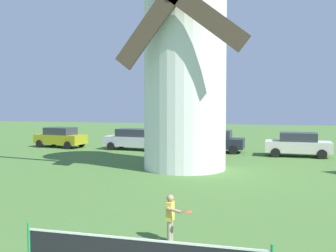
{
  "coord_description": "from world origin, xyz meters",
  "views": [
    {
      "loc": [
        2.54,
        -4.51,
        3.51
      ],
      "look_at": [
        0.2,
        4.34,
        2.97
      ],
      "focal_mm": 42.4,
      "sensor_mm": 36.0,
      "label": 1
    }
  ],
  "objects_px": {
    "parked_car_mustard": "(60,137)",
    "parked_car_black": "(215,141)",
    "player_far": "(171,215)",
    "windmill": "(185,55)",
    "parked_car_silver": "(135,139)",
    "parked_car_cream": "(298,144)"
  },
  "relations": [
    {
      "from": "windmill",
      "to": "player_far",
      "type": "bearing_deg",
      "value": -79.37
    },
    {
      "from": "player_far",
      "to": "parked_car_silver",
      "type": "bearing_deg",
      "value": 112.28
    },
    {
      "from": "parked_car_mustard",
      "to": "parked_car_cream",
      "type": "bearing_deg",
      "value": -2.73
    },
    {
      "from": "player_far",
      "to": "parked_car_mustard",
      "type": "xyz_separation_m",
      "value": [
        -13.65,
        18.31,
        0.13
      ]
    },
    {
      "from": "windmill",
      "to": "player_far",
      "type": "height_order",
      "value": "windmill"
    },
    {
      "from": "windmill",
      "to": "player_far",
      "type": "distance_m",
      "value": 12.35
    },
    {
      "from": "windmill",
      "to": "parked_car_silver",
      "type": "relative_size",
      "value": 2.63
    },
    {
      "from": "parked_car_black",
      "to": "parked_car_cream",
      "type": "relative_size",
      "value": 0.99
    },
    {
      "from": "parked_car_mustard",
      "to": "parked_car_black",
      "type": "bearing_deg",
      "value": 0.12
    },
    {
      "from": "parked_car_mustard",
      "to": "parked_car_cream",
      "type": "xyz_separation_m",
      "value": [
        17.72,
        -0.85,
        0.0
      ]
    },
    {
      "from": "parked_car_mustard",
      "to": "parked_car_cream",
      "type": "relative_size",
      "value": 1.01
    },
    {
      "from": "windmill",
      "to": "parked_car_silver",
      "type": "height_order",
      "value": "windmill"
    },
    {
      "from": "player_far",
      "to": "parked_car_black",
      "type": "xyz_separation_m",
      "value": [
        -1.5,
        18.33,
        0.13
      ]
    },
    {
      "from": "parked_car_silver",
      "to": "parked_car_cream",
      "type": "xyz_separation_m",
      "value": [
        11.53,
        -0.76,
        -0.0
      ]
    },
    {
      "from": "parked_car_silver",
      "to": "parked_car_cream",
      "type": "height_order",
      "value": "same"
    },
    {
      "from": "parked_car_mustard",
      "to": "parked_car_black",
      "type": "xyz_separation_m",
      "value": [
        12.16,
        0.03,
        0.0
      ]
    },
    {
      "from": "windmill",
      "to": "player_far",
      "type": "xyz_separation_m",
      "value": [
        2.05,
        -10.94,
        -5.34
      ]
    },
    {
      "from": "player_far",
      "to": "parked_car_mustard",
      "type": "relative_size",
      "value": 0.29
    },
    {
      "from": "parked_car_silver",
      "to": "parked_car_black",
      "type": "distance_m",
      "value": 5.97
    },
    {
      "from": "player_far",
      "to": "parked_car_black",
      "type": "distance_m",
      "value": 18.39
    },
    {
      "from": "parked_car_mustard",
      "to": "parked_car_silver",
      "type": "bearing_deg",
      "value": -0.79
    },
    {
      "from": "player_far",
      "to": "parked_car_black",
      "type": "height_order",
      "value": "parked_car_black"
    }
  ]
}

